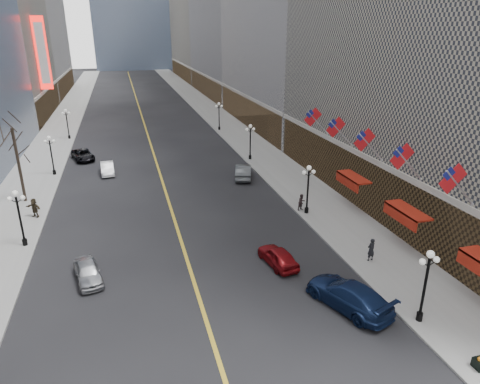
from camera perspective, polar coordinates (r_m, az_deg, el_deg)
sidewalk_east at (r=76.62m, az=-1.82°, el=8.98°), size 6.00×230.00×0.15m
sidewalk_west at (r=75.31m, az=-23.17°, el=7.11°), size 6.00×230.00×0.15m
lane_line at (r=84.47m, az=-12.87°, el=9.55°), size 0.25×200.00×0.02m
streetlamp_east_0 at (r=26.22m, az=23.58°, el=-10.57°), size 1.26×0.44×4.52m
streetlamp_east_1 at (r=38.53m, az=9.07°, el=1.01°), size 1.26×0.44×4.52m
streetlamp_east_2 at (r=54.71m, az=1.38°, el=7.19°), size 1.26×0.44×4.52m
streetlamp_east_3 at (r=71.76m, az=-2.81°, el=10.46°), size 1.26×0.44×4.52m
streetlamp_west_1 at (r=36.30m, az=-27.40°, el=-2.44°), size 1.26×0.44×4.52m
streetlamp_west_2 at (r=53.16m, az=-23.90°, el=4.99°), size 1.26×0.44×4.52m
streetlamp_west_3 at (r=70.59m, az=-22.08°, el=8.80°), size 1.26×0.44×4.52m
flag_1 at (r=28.70m, az=26.71°, el=1.30°), size 2.87×0.12×2.87m
flag_2 at (r=32.37m, az=21.01°, el=4.19°), size 2.87×0.12×2.87m
flag_3 at (r=36.36m, az=16.48°, el=6.44°), size 2.87×0.12×2.87m
flag_4 at (r=40.57m, az=12.84°, el=8.21°), size 2.87×0.12×2.87m
flag_5 at (r=44.95m, az=9.88°, el=9.62°), size 2.87×0.12×2.87m
awning_b at (r=34.17m, az=21.19°, el=-2.51°), size 1.40×4.00×0.93m
awning_c at (r=40.38m, az=14.67°, el=1.77°), size 1.40×4.00×0.93m
theatre_marquee at (r=83.91m, az=-24.88°, el=16.42°), size 2.00×0.55×12.00m
tree_west_far at (r=45.07m, az=-27.91°, el=6.17°), size 3.60×3.60×7.92m
car_nb_near at (r=30.75m, az=-19.63°, el=-9.99°), size 2.34×4.17×1.34m
car_nb_mid at (r=52.22m, az=-17.27°, el=3.03°), size 1.62×4.13×1.34m
car_nb_far at (r=58.93m, az=-20.21°, el=4.66°), size 3.46×5.25×1.34m
car_sb_near at (r=27.29m, az=14.26°, el=-13.15°), size 4.22×6.19×1.66m
car_sb_mid at (r=30.92m, az=5.09°, el=-8.53°), size 2.22×4.18×1.36m
car_sb_far at (r=48.38m, az=0.43°, el=2.78°), size 3.03×5.14×1.60m
ped_ne_corner at (r=32.35m, az=17.07°, el=-7.35°), size 0.72×0.58×1.74m
ped_east_walk at (r=39.76m, az=8.23°, el=-1.35°), size 0.86×0.65×1.56m
ped_west_far at (r=42.07m, az=-25.74°, el=-1.91°), size 1.56×1.34×1.74m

